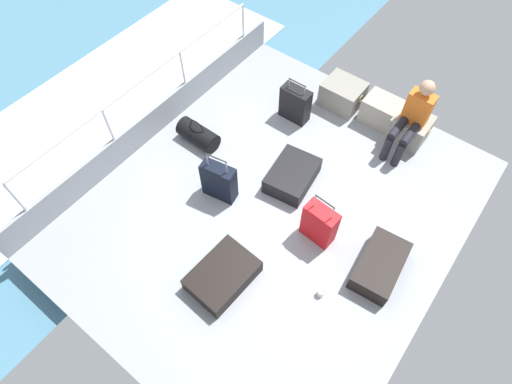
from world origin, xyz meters
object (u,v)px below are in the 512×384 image
(cargo_crate_0, at_px, (343,94))
(suitcase_5, at_px, (380,265))
(suitcase_1, at_px, (292,175))
(cargo_crate_1, at_px, (384,112))
(duffel_bag, at_px, (198,135))
(paper_cup, at_px, (321,293))
(cargo_crate_2, at_px, (410,128))
(suitcase_2, at_px, (319,224))
(suitcase_0, at_px, (219,181))
(passenger_seated, at_px, (412,117))
(suitcase_4, at_px, (295,104))
(suitcase_3, at_px, (223,275))

(cargo_crate_0, distance_m, suitcase_5, 2.80)
(cargo_crate_0, xyz_separation_m, suitcase_1, (0.24, -1.69, -0.07))
(cargo_crate_1, xyz_separation_m, suitcase_5, (1.12, -2.17, -0.08))
(duffel_bag, bearing_deg, paper_cup, -18.26)
(cargo_crate_1, xyz_separation_m, paper_cup, (0.74, -2.84, -0.15))
(cargo_crate_2, distance_m, suitcase_2, 2.18)
(cargo_crate_0, relative_size, cargo_crate_2, 1.15)
(cargo_crate_2, xyz_separation_m, paper_cup, (0.29, -2.80, -0.15))
(suitcase_0, bearing_deg, paper_cup, -11.35)
(passenger_seated, distance_m, suitcase_1, 1.80)
(cargo_crate_0, xyz_separation_m, cargo_crate_1, (0.69, 0.03, 0.01))
(suitcase_0, bearing_deg, duffel_bag, 148.64)
(suitcase_4, bearing_deg, cargo_crate_1, 33.03)
(cargo_crate_0, height_order, suitcase_5, cargo_crate_0)
(cargo_crate_2, height_order, suitcase_3, cargo_crate_2)
(cargo_crate_2, height_order, suitcase_4, suitcase_4)
(duffel_bag, bearing_deg, passenger_seated, 36.10)
(passenger_seated, xyz_separation_m, suitcase_3, (-0.72, -3.15, -0.47))
(suitcase_1, distance_m, suitcase_2, 0.90)
(cargo_crate_1, height_order, suitcase_5, cargo_crate_1)
(suitcase_1, bearing_deg, cargo_crate_0, 98.08)
(cargo_crate_1, height_order, suitcase_3, cargo_crate_1)
(passenger_seated, relative_size, suitcase_5, 1.31)
(suitcase_5, relative_size, paper_cup, 8.45)
(cargo_crate_1, xyz_separation_m, suitcase_1, (-0.45, -1.72, -0.08))
(suitcase_2, relative_size, suitcase_5, 0.96)
(suitcase_1, bearing_deg, cargo_crate_2, 61.96)
(suitcase_4, bearing_deg, paper_cup, -49.05)
(suitcase_1, relative_size, suitcase_2, 0.99)
(cargo_crate_0, xyz_separation_m, suitcase_5, (1.80, -2.14, -0.07))
(cargo_crate_1, distance_m, suitcase_5, 2.44)
(suitcase_0, relative_size, suitcase_4, 1.13)
(cargo_crate_1, bearing_deg, suitcase_0, -113.62)
(suitcase_2, xyz_separation_m, paper_cup, (0.46, -0.62, -0.24))
(paper_cup, bearing_deg, duffel_bag, 161.74)
(suitcase_0, bearing_deg, passenger_seated, 55.72)
(suitcase_0, distance_m, suitcase_4, 1.76)
(suitcase_4, distance_m, duffel_bag, 1.50)
(paper_cup, bearing_deg, suitcase_2, 126.21)
(suitcase_2, xyz_separation_m, suitcase_3, (-0.56, -1.17, -0.18))
(suitcase_2, distance_m, duffel_bag, 2.23)
(passenger_seated, relative_size, paper_cup, 11.03)
(cargo_crate_0, height_order, paper_cup, cargo_crate_0)
(suitcase_3, height_order, suitcase_5, suitcase_5)
(cargo_crate_2, distance_m, suitcase_0, 2.87)
(suitcase_3, xyz_separation_m, suitcase_5, (1.39, 1.22, 0.01))
(cargo_crate_2, bearing_deg, suitcase_5, -72.40)
(duffel_bag, distance_m, paper_cup, 2.81)
(cargo_crate_2, height_order, paper_cup, cargo_crate_2)
(suitcase_1, xyz_separation_m, suitcase_5, (1.56, -0.45, -0.00))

